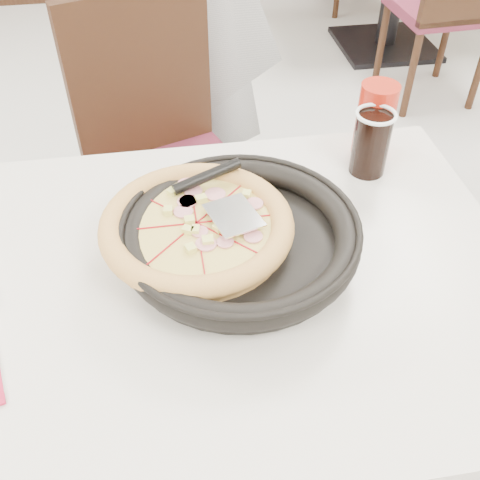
{
  "coord_description": "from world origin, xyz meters",
  "views": [
    {
      "loc": [
        0.28,
        -0.7,
        1.45
      ],
      "look_at": [
        0.4,
        -0.01,
        0.8
      ],
      "focal_mm": 42.0,
      "sensor_mm": 36.0,
      "label": 1
    }
  ],
  "objects": [
    {
      "name": "chair_far",
      "position": [
        0.3,
        0.63,
        0.47
      ],
      "size": [
        0.54,
        0.54,
        0.95
      ],
      "primitive_type": null,
      "rotation": [
        0.0,
        0.0,
        3.49
      ],
      "color": "black",
      "rests_on": "floor"
    },
    {
      "name": "bg_chair_right_near",
      "position": [
        1.65,
        1.81,
        0.47
      ],
      "size": [
        0.44,
        0.44,
        0.95
      ],
      "primitive_type": null,
      "rotation": [
        0.0,
        0.0,
        0.05
      ],
      "color": "black",
      "rests_on": "floor"
    },
    {
      "name": "pizza_pan",
      "position": [
        0.4,
        -0.01,
        0.79
      ],
      "size": [
        0.43,
        0.43,
        0.01
      ],
      "primitive_type": "cylinder",
      "rotation": [
        0.0,
        0.0,
        0.13
      ],
      "color": "black",
      "rests_on": "trivet"
    },
    {
      "name": "floor",
      "position": [
        0.0,
        0.0,
        0.0
      ],
      "size": [
        7.0,
        7.0,
        0.0
      ],
      "primitive_type": "plane",
      "color": "#B3B3AE",
      "rests_on": "ground"
    },
    {
      "name": "trivet",
      "position": [
        0.33,
        0.0,
        0.77
      ],
      "size": [
        0.13,
        0.13,
        0.04
      ],
      "primitive_type": "cylinder",
      "rotation": [
        0.0,
        0.0,
        0.13
      ],
      "color": "black",
      "rests_on": "main_table"
    },
    {
      "name": "cola_glass",
      "position": [
        0.7,
        0.21,
        0.81
      ],
      "size": [
        0.08,
        0.08,
        0.13
      ],
      "primitive_type": "cylinder",
      "rotation": [
        0.0,
        0.0,
        0.13
      ],
      "color": "black",
      "rests_on": "main_table"
    },
    {
      "name": "red_cup",
      "position": [
        0.73,
        0.28,
        0.83
      ],
      "size": [
        0.09,
        0.09,
        0.16
      ],
      "primitive_type": "cylinder",
      "rotation": [
        0.0,
        0.0,
        0.13
      ],
      "color": "#AA1E0F",
      "rests_on": "main_table"
    },
    {
      "name": "main_table",
      "position": [
        0.29,
        -0.03,
        0.38
      ],
      "size": [
        1.29,
        0.94,
        0.75
      ],
      "primitive_type": null,
      "rotation": [
        0.0,
        0.0,
        0.13
      ],
      "color": "beige",
      "rests_on": "floor"
    },
    {
      "name": "pizza_server",
      "position": [
        0.39,
        0.01,
        0.84
      ],
      "size": [
        0.1,
        0.11,
        0.0
      ],
      "primitive_type": "cube",
      "rotation": [
        0.0,
        0.0,
        0.3
      ],
      "color": "silver",
      "rests_on": "pizza"
    },
    {
      "name": "pizza",
      "position": [
        0.32,
        0.01,
        0.81
      ],
      "size": [
        0.34,
        0.34,
        0.02
      ],
      "primitive_type": "cylinder",
      "rotation": [
        0.0,
        0.0,
        0.13
      ],
      "color": "tan",
      "rests_on": "pizza_pan"
    }
  ]
}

